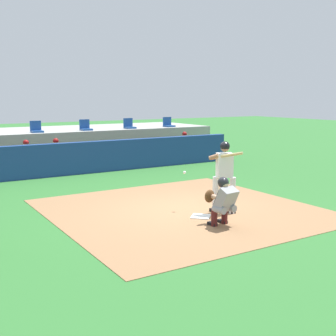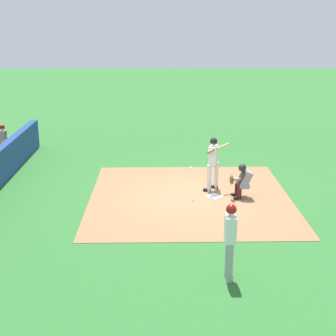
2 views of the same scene
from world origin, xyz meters
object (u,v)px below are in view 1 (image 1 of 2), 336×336
(home_plate, at_px, (201,216))
(dugout_player_1, at_px, (57,155))
(dugout_player_2, at_px, (186,146))
(stadium_seat_5, at_px, (168,124))
(batter_at_plate, at_px, (224,172))
(stadium_seat_4, at_px, (129,126))
(catcher_crouched, at_px, (222,200))
(dugout_player_0, at_px, (28,157))
(stadium_seat_2, at_px, (36,129))
(stadium_seat_3, at_px, (86,127))

(home_plate, bearing_deg, dugout_player_1, 96.19)
(dugout_player_2, distance_m, stadium_seat_5, 2.23)
(dugout_player_2, relative_size, stadium_seat_5, 2.71)
(batter_at_plate, bearing_deg, dugout_player_2, 61.58)
(stadium_seat_4, relative_size, stadium_seat_5, 1.00)
(catcher_crouched, xyz_separation_m, stadium_seat_5, (5.44, 11.02, 0.93))
(batter_at_plate, height_order, dugout_player_1, batter_at_plate)
(dugout_player_2, bearing_deg, batter_at_plate, -118.42)
(catcher_crouched, relative_size, dugout_player_0, 1.53)
(dugout_player_0, relative_size, stadium_seat_5, 2.71)
(stadium_seat_5, bearing_deg, stadium_seat_2, 180.00)
(dugout_player_1, bearing_deg, stadium_seat_3, 45.97)
(dugout_player_1, xyz_separation_m, stadium_seat_3, (1.97, 2.03, 0.86))
(home_plate, relative_size, dugout_player_2, 0.34)
(stadium_seat_3, bearing_deg, dugout_player_0, -146.67)
(home_plate, height_order, batter_at_plate, batter_at_plate)
(stadium_seat_2, bearing_deg, dugout_player_2, -18.22)
(catcher_crouched, height_order, stadium_seat_3, stadium_seat_3)
(stadium_seat_3, bearing_deg, home_plate, -96.08)
(home_plate, height_order, stadium_seat_2, stadium_seat_2)
(batter_at_plate, xyz_separation_m, stadium_seat_5, (4.73, 10.18, 0.50))
(stadium_seat_2, bearing_deg, catcher_crouched, -84.52)
(dugout_player_1, bearing_deg, stadium_seat_5, 17.90)
(stadium_seat_3, height_order, stadium_seat_4, same)
(stadium_seat_2, xyz_separation_m, stadium_seat_3, (2.17, 0.00, 0.00))
(catcher_crouched, distance_m, stadium_seat_5, 12.32)
(batter_at_plate, bearing_deg, dugout_player_1, 100.95)
(home_plate, xyz_separation_m, dugout_player_0, (-2.01, 8.14, 0.65))
(dugout_player_0, bearing_deg, stadium_seat_3, 33.33)
(stadium_seat_2, height_order, stadium_seat_3, same)
(dugout_player_2, bearing_deg, catcher_crouched, -119.71)
(stadium_seat_3, bearing_deg, batter_at_plate, -92.21)
(batter_at_plate, relative_size, stadium_seat_2, 3.76)
(batter_at_plate, xyz_separation_m, stadium_seat_4, (2.56, 10.18, 0.50))
(stadium_seat_3, xyz_separation_m, stadium_seat_5, (4.33, 0.00, 0.00))
(catcher_crouched, height_order, dugout_player_1, dugout_player_1)
(stadium_seat_4, xyz_separation_m, stadium_seat_5, (2.17, 0.00, 0.00))
(dugout_player_0, relative_size, stadium_seat_2, 2.71)
(home_plate, xyz_separation_m, stadium_seat_5, (5.42, 10.18, 1.51))
(batter_at_plate, distance_m, stadium_seat_4, 10.51)
(dugout_player_0, xyz_separation_m, dugout_player_2, (7.11, 0.00, 0.00))
(dugout_player_2, bearing_deg, dugout_player_0, 180.00)
(catcher_crouched, distance_m, stadium_seat_2, 11.11)
(dugout_player_2, bearing_deg, home_plate, -122.04)
(batter_at_plate, relative_size, stadium_seat_4, 3.76)
(batter_at_plate, bearing_deg, stadium_seat_5, 65.09)
(dugout_player_2, xyz_separation_m, stadium_seat_5, (0.32, 2.03, 0.86))
(dugout_player_0, height_order, dugout_player_2, same)
(stadium_seat_3, xyz_separation_m, stadium_seat_4, (2.17, 0.00, 0.00))
(batter_at_plate, bearing_deg, dugout_player_0, 108.36)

